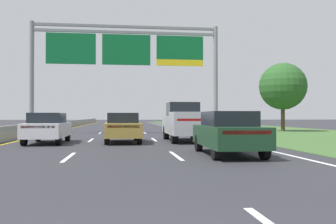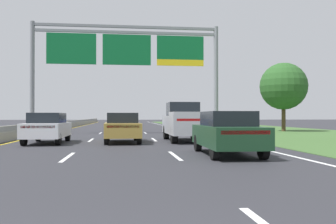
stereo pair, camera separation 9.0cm
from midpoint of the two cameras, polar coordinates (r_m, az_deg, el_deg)
ground_plane at (r=37.44m, az=-6.89°, el=-2.79°), size 220.00×220.00×0.00m
lane_striping at (r=36.98m, az=-6.89°, el=-2.81°), size 11.96×106.00×0.01m
grass_verge_right at (r=39.96m, az=13.57°, el=-2.63°), size 14.00×110.00×0.02m
median_barrier_concrete at (r=38.01m, az=-16.90°, el=-2.20°), size 0.60×110.00×0.85m
overhead_sign_gantry at (r=30.10m, az=-6.29°, el=8.73°), size 15.06×0.42×8.84m
pickup_truck_silver at (r=20.77m, az=2.72°, el=-1.55°), size 2.02×5.41×2.20m
car_blue_centre_lane_sedan at (r=35.04m, az=-7.03°, el=-1.60°), size 1.94×4.45×1.57m
car_gold_centre_lane_sedan at (r=19.75m, az=-6.95°, el=-2.34°), size 1.92×4.44×1.57m
car_darkgreen_right_lane_sedan at (r=13.48m, az=9.33°, el=-3.11°), size 1.92×4.44×1.57m
car_white_left_lane_sedan at (r=20.06m, az=-18.01°, el=-2.28°), size 1.82×4.40×1.57m
roadside_tree_mid at (r=35.63m, az=17.49°, el=3.80°), size 4.32×4.32×6.32m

